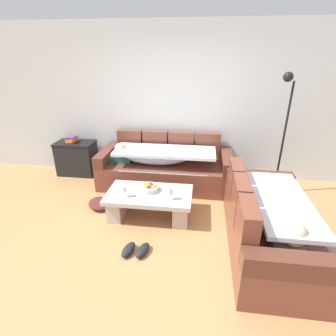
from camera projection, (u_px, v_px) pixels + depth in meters
The scene contains 14 objects.
ground_plane at pixel (160, 243), 3.29m from camera, with size 14.00×14.00×0.00m, color #AF7C4A.
back_wall at pixel (178, 104), 4.69m from camera, with size 9.00×0.10×2.70m, color silver.
couch_along_wall at pixel (164, 167), 4.65m from camera, with size 2.28×0.92×0.88m.
couch_near_window at pixel (269, 225), 3.08m from camera, with size 0.92×1.89×0.88m.
coffee_table at pixel (149, 201), 3.75m from camera, with size 1.20×0.68×0.38m.
fruit_bowl at pixel (149, 188), 3.74m from camera, with size 0.28×0.28×0.10m.
wine_glass_near_left at pixel (124, 189), 3.54m from camera, with size 0.07×0.07×0.17m.
wine_glass_near_right at pixel (170, 192), 3.48m from camera, with size 0.07×0.07×0.17m.
open_magazine at pixel (175, 191), 3.71m from camera, with size 0.28×0.21×0.01m, color white.
side_cabinet at pixel (77, 158), 5.07m from camera, with size 0.72×0.44×0.64m.
book_stack_on_cabinet at pixel (72, 139), 4.92m from camera, with size 0.19×0.22×0.12m.
floor_lamp at pixel (282, 129), 3.99m from camera, with size 0.33×0.31×1.95m.
pair_of_shoes at pixel (136, 250), 3.11m from camera, with size 0.35×0.30×0.09m.
crumpled_garment at pixel (100, 204), 4.03m from camera, with size 0.40×0.32×0.12m, color #4C2323.
Camera 1 is at (0.44, -2.59, 2.19)m, focal length 28.02 mm.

